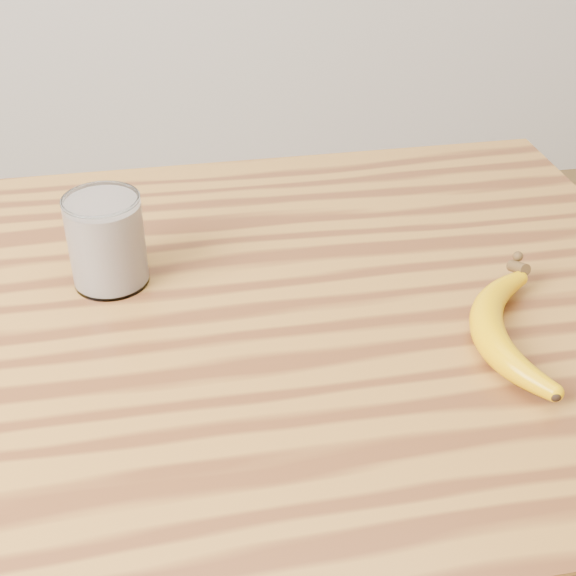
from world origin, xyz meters
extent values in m
cube|color=olive|center=(0.00, 0.00, 0.88)|extent=(1.20, 0.80, 0.04)
cylinder|color=brown|center=(0.54, 0.34, 0.43)|extent=(0.06, 0.06, 0.86)
cylinder|color=white|center=(-0.08, 0.09, 0.96)|extent=(0.09, 0.09, 0.11)
torus|color=white|center=(-0.08, 0.09, 1.01)|extent=(0.09, 0.09, 0.00)
cylinder|color=#F1E2CD|center=(-0.08, 0.09, 0.95)|extent=(0.08, 0.08, 0.10)
camera|label=1|loc=(-0.01, -0.75, 1.44)|focal=50.00mm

